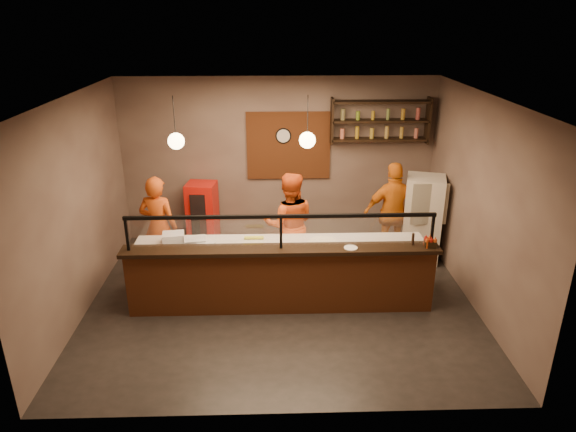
{
  "coord_description": "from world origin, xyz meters",
  "views": [
    {
      "loc": [
        -0.11,
        -7.12,
        4.3
      ],
      "look_at": [
        0.12,
        0.3,
        1.32
      ],
      "focal_mm": 32.0,
      "sensor_mm": 36.0,
      "label": 1
    }
  ],
  "objects_px": {
    "fridge": "(422,219)",
    "condiment_caddy": "(430,244)",
    "cook_left": "(159,227)",
    "cook_right": "(393,213)",
    "red_cooler": "(203,214)",
    "pizza_dough": "(323,242)",
    "wall_clock": "(283,136)",
    "cook_mid": "(289,225)",
    "pepper_mill": "(413,239)"
  },
  "relations": [
    {
      "from": "cook_left",
      "to": "cook_right",
      "type": "distance_m",
      "value": 4.13
    },
    {
      "from": "wall_clock",
      "to": "pizza_dough",
      "type": "xyz_separation_m",
      "value": [
        0.57,
        -2.24,
        -1.19
      ]
    },
    {
      "from": "cook_left",
      "to": "pepper_mill",
      "type": "distance_m",
      "value": 4.19
    },
    {
      "from": "wall_clock",
      "to": "cook_mid",
      "type": "height_order",
      "value": "wall_clock"
    },
    {
      "from": "wall_clock",
      "to": "cook_left",
      "type": "bearing_deg",
      "value": -144.44
    },
    {
      "from": "fridge",
      "to": "pizza_dough",
      "type": "distance_m",
      "value": 2.27
    },
    {
      "from": "cook_mid",
      "to": "fridge",
      "type": "relative_size",
      "value": 1.16
    },
    {
      "from": "cook_left",
      "to": "fridge",
      "type": "distance_m",
      "value": 4.68
    },
    {
      "from": "cook_mid",
      "to": "cook_right",
      "type": "xyz_separation_m",
      "value": [
        1.89,
        0.47,
        0.01
      ]
    },
    {
      "from": "cook_left",
      "to": "cook_mid",
      "type": "height_order",
      "value": "cook_mid"
    },
    {
      "from": "pizza_dough",
      "to": "pepper_mill",
      "type": "xyz_separation_m",
      "value": [
        1.29,
        -0.47,
        0.25
      ]
    },
    {
      "from": "red_cooler",
      "to": "pepper_mill",
      "type": "relative_size",
      "value": 6.9
    },
    {
      "from": "pepper_mill",
      "to": "cook_left",
      "type": "bearing_deg",
      "value": 163.69
    },
    {
      "from": "red_cooler",
      "to": "condiment_caddy",
      "type": "bearing_deg",
      "value": -26.48
    },
    {
      "from": "pepper_mill",
      "to": "cook_mid",
      "type": "bearing_deg",
      "value": 147.09
    },
    {
      "from": "cook_left",
      "to": "cook_right",
      "type": "height_order",
      "value": "cook_right"
    },
    {
      "from": "wall_clock",
      "to": "cook_mid",
      "type": "relative_size",
      "value": 0.16
    },
    {
      "from": "cook_mid",
      "to": "pepper_mill",
      "type": "xyz_separation_m",
      "value": [
        1.8,
        -1.16,
        0.23
      ]
    },
    {
      "from": "cook_mid",
      "to": "red_cooler",
      "type": "height_order",
      "value": "cook_mid"
    },
    {
      "from": "wall_clock",
      "to": "cook_right",
      "type": "bearing_deg",
      "value": -29.0
    },
    {
      "from": "pizza_dough",
      "to": "pepper_mill",
      "type": "relative_size",
      "value": 2.54
    },
    {
      "from": "wall_clock",
      "to": "pizza_dough",
      "type": "distance_m",
      "value": 2.6
    },
    {
      "from": "cook_right",
      "to": "pepper_mill",
      "type": "bearing_deg",
      "value": 83.28
    },
    {
      "from": "cook_left",
      "to": "fridge",
      "type": "xyz_separation_m",
      "value": [
        4.65,
        0.49,
        -0.1
      ]
    },
    {
      "from": "cook_mid",
      "to": "pepper_mill",
      "type": "height_order",
      "value": "cook_mid"
    },
    {
      "from": "cook_mid",
      "to": "condiment_caddy",
      "type": "relative_size",
      "value": 10.57
    },
    {
      "from": "pizza_dough",
      "to": "pepper_mill",
      "type": "bearing_deg",
      "value": -20.01
    },
    {
      "from": "pepper_mill",
      "to": "pizza_dough",
      "type": "bearing_deg",
      "value": 159.99
    },
    {
      "from": "cook_left",
      "to": "condiment_caddy",
      "type": "height_order",
      "value": "cook_left"
    },
    {
      "from": "pizza_dough",
      "to": "condiment_caddy",
      "type": "relative_size",
      "value": 2.68
    },
    {
      "from": "cook_right",
      "to": "condiment_caddy",
      "type": "height_order",
      "value": "cook_right"
    },
    {
      "from": "fridge",
      "to": "condiment_caddy",
      "type": "bearing_deg",
      "value": -87.04
    },
    {
      "from": "cook_right",
      "to": "pizza_dough",
      "type": "height_order",
      "value": "cook_right"
    },
    {
      "from": "red_cooler",
      "to": "pizza_dough",
      "type": "distance_m",
      "value": 2.9
    },
    {
      "from": "fridge",
      "to": "pizza_dough",
      "type": "relative_size",
      "value": 3.4
    },
    {
      "from": "fridge",
      "to": "red_cooler",
      "type": "height_order",
      "value": "fridge"
    },
    {
      "from": "condiment_caddy",
      "to": "cook_left",
      "type": "bearing_deg",
      "value": 163.62
    },
    {
      "from": "cook_left",
      "to": "pepper_mill",
      "type": "bearing_deg",
      "value": 175.91
    },
    {
      "from": "cook_mid",
      "to": "red_cooler",
      "type": "relative_size",
      "value": 1.45
    },
    {
      "from": "condiment_caddy",
      "to": "pepper_mill",
      "type": "bearing_deg",
      "value": 162.5
    },
    {
      "from": "wall_clock",
      "to": "red_cooler",
      "type": "relative_size",
      "value": 0.24
    },
    {
      "from": "cook_mid",
      "to": "pizza_dough",
      "type": "distance_m",
      "value": 0.86
    },
    {
      "from": "cook_right",
      "to": "pepper_mill",
      "type": "distance_m",
      "value": 1.65
    },
    {
      "from": "cook_mid",
      "to": "fridge",
      "type": "height_order",
      "value": "cook_mid"
    },
    {
      "from": "wall_clock",
      "to": "cook_right",
      "type": "relative_size",
      "value": 0.16
    },
    {
      "from": "wall_clock",
      "to": "cook_right",
      "type": "xyz_separation_m",
      "value": [
        1.95,
        -1.08,
        -1.17
      ]
    },
    {
      "from": "fridge",
      "to": "pizza_dough",
      "type": "xyz_separation_m",
      "value": [
        -1.93,
        -1.19,
        0.11
      ]
    },
    {
      "from": "wall_clock",
      "to": "pepper_mill",
      "type": "relative_size",
      "value": 1.63
    },
    {
      "from": "cook_right",
      "to": "pizza_dough",
      "type": "xyz_separation_m",
      "value": [
        -1.38,
        -1.16,
        -0.02
      ]
    },
    {
      "from": "red_cooler",
      "to": "cook_right",
      "type": "bearing_deg",
      "value": -4.85
    }
  ]
}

